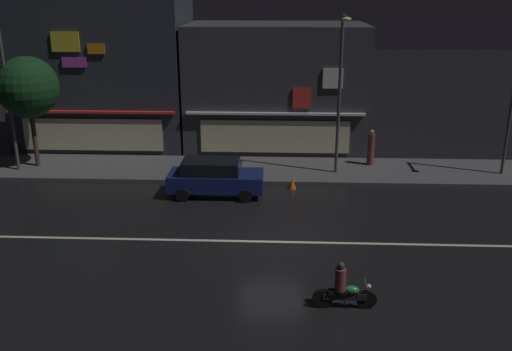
{
  "coord_description": "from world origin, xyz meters",
  "views": [
    {
      "loc": [
        0.23,
        -18.73,
        9.03
      ],
      "look_at": [
        -0.75,
        4.01,
        1.26
      ],
      "focal_mm": 38.52,
      "sensor_mm": 36.0,
      "label": 1
    }
  ],
  "objects_px": {
    "streetlamp_west": "(5,90)",
    "streetlamp_mid": "(340,84)",
    "traffic_cone": "(292,183)",
    "pedestrian_on_sidewalk": "(371,149)",
    "parked_car_near_kerb": "(215,177)",
    "motorcycle_following": "(343,289)"
  },
  "relations": [
    {
      "from": "motorcycle_following",
      "to": "traffic_cone",
      "type": "distance_m",
      "value": 10.34
    },
    {
      "from": "streetlamp_west",
      "to": "motorcycle_following",
      "type": "height_order",
      "value": "streetlamp_west"
    },
    {
      "from": "pedestrian_on_sidewalk",
      "to": "motorcycle_following",
      "type": "bearing_deg",
      "value": 14.75
    },
    {
      "from": "parked_car_near_kerb",
      "to": "traffic_cone",
      "type": "height_order",
      "value": "parked_car_near_kerb"
    },
    {
      "from": "streetlamp_west",
      "to": "streetlamp_mid",
      "type": "relative_size",
      "value": 0.91
    },
    {
      "from": "streetlamp_west",
      "to": "traffic_cone",
      "type": "bearing_deg",
      "value": -6.87
    },
    {
      "from": "streetlamp_mid",
      "to": "motorcycle_following",
      "type": "xyz_separation_m",
      "value": [
        -0.96,
        -12.25,
        -4.05
      ]
    },
    {
      "from": "streetlamp_west",
      "to": "motorcycle_following",
      "type": "distance_m",
      "value": 19.87
    },
    {
      "from": "streetlamp_mid",
      "to": "parked_car_near_kerb",
      "type": "distance_m",
      "value": 7.57
    },
    {
      "from": "streetlamp_west",
      "to": "pedestrian_on_sidewalk",
      "type": "xyz_separation_m",
      "value": [
        18.33,
        1.83,
        -3.29
      ]
    },
    {
      "from": "streetlamp_mid",
      "to": "traffic_cone",
      "type": "bearing_deg",
      "value": -138.48
    },
    {
      "from": "motorcycle_following",
      "to": "traffic_cone",
      "type": "bearing_deg",
      "value": -76.05
    },
    {
      "from": "streetlamp_mid",
      "to": "traffic_cone",
      "type": "relative_size",
      "value": 14.15
    },
    {
      "from": "streetlamp_mid",
      "to": "pedestrian_on_sidewalk",
      "type": "bearing_deg",
      "value": 38.45
    },
    {
      "from": "streetlamp_west",
      "to": "streetlamp_mid",
      "type": "height_order",
      "value": "streetlamp_mid"
    },
    {
      "from": "parked_car_near_kerb",
      "to": "motorcycle_following",
      "type": "distance_m",
      "value": 10.49
    },
    {
      "from": "streetlamp_mid",
      "to": "parked_car_near_kerb",
      "type": "xyz_separation_m",
      "value": [
        -5.83,
        -2.96,
        -3.81
      ]
    },
    {
      "from": "parked_car_near_kerb",
      "to": "traffic_cone",
      "type": "distance_m",
      "value": 3.75
    },
    {
      "from": "streetlamp_west",
      "to": "pedestrian_on_sidewalk",
      "type": "distance_m",
      "value": 18.71
    },
    {
      "from": "parked_car_near_kerb",
      "to": "traffic_cone",
      "type": "xyz_separation_m",
      "value": [
        3.58,
        0.96,
        -0.59
      ]
    },
    {
      "from": "streetlamp_west",
      "to": "traffic_cone",
      "type": "height_order",
      "value": "streetlamp_west"
    },
    {
      "from": "pedestrian_on_sidewalk",
      "to": "motorcycle_following",
      "type": "relative_size",
      "value": 1.0
    }
  ]
}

